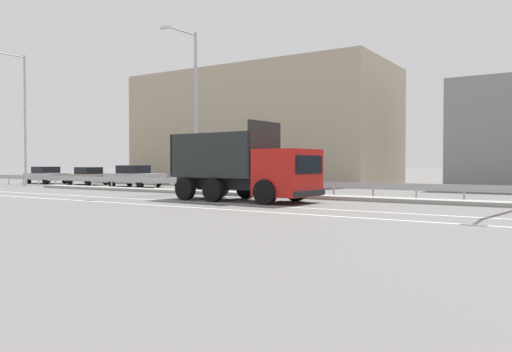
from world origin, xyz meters
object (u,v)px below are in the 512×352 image
Objects in this scene: street_lamp_1 at (193,104)px; parked_car_0 at (46,175)px; parked_car_2 at (134,176)px; dump_truck at (257,174)px; median_road_sign at (225,170)px; parked_car_1 at (88,176)px; parked_car_3 at (202,179)px; street_lamp_0 at (23,114)px.

street_lamp_1 is 2.20× the size of parked_car_0.
street_lamp_1 is 10.56m from parked_car_2.
dump_truck is 2.78× the size of median_road_sign.
parked_car_1 is 12.23m from parked_car_3.
street_lamp_1 is at bearing 80.43° from parked_car_0.
parked_car_2 is (10.92, -0.32, 0.06)m from parked_car_0.
street_lamp_1 is at bearing -112.85° from dump_truck.
dump_truck is at bearing 66.21° from parked_car_2.
street_lamp_0 reaches higher than parked_car_2.
median_road_sign is at bearing 53.47° from parked_car_3.
street_lamp_0 is at bearing -94.80° from dump_truck.
street_lamp_0 is at bearing 179.60° from street_lamp_1.
street_lamp_0 is at bearing -72.54° from parked_car_3.
street_lamp_1 reaches higher than median_road_sign.
street_lamp_0 reaches higher than dump_truck.
parked_car_0 reaches higher than parked_car_3.
street_lamp_0 is at bearing -63.09° from parked_car_2.
median_road_sign reaches higher than parked_car_2.
parked_car_0 is (-25.99, 7.23, -0.52)m from dump_truck.
parked_car_2 reaches higher than parked_car_3.
street_lamp_0 is 6.65m from parked_car_1.
parked_car_3 is at bearing 14.99° from street_lamp_0.
dump_truck is 1.74× the size of parked_car_3.
street_lamp_1 reaches higher than parked_car_2.
dump_truck is at bearing -25.91° from street_lamp_1.
parked_car_1 is 5.93m from parked_car_2.
parked_car_1 is at bearing 163.08° from street_lamp_1.
street_lamp_0 is 2.37× the size of parked_car_3.
parked_car_1 is at bearing -90.41° from parked_car_3.
median_road_sign is 0.28× the size of street_lamp_1.
street_lamp_1 reaches higher than dump_truck.
parked_car_0 is (-3.21, 4.09, -4.67)m from street_lamp_0.
parked_car_0 is (-19.75, 4.20, -4.34)m from street_lamp_1.
dump_truck is 22.28m from parked_car_1.
parked_car_3 is at bearing 123.08° from street_lamp_1.
parked_car_2 is 1.15× the size of parked_car_3.
parked_car_1 is at bearing -94.95° from parked_car_2.
street_lamp_1 is (16.54, -0.11, -0.32)m from street_lamp_0.
parked_car_3 is (-2.52, 3.87, -4.37)m from street_lamp_1.
parked_car_2 is (-15.07, 6.91, -0.46)m from dump_truck.
street_lamp_1 reaches higher than parked_car_0.
dump_truck is 1.51× the size of parked_car_2.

